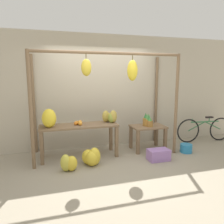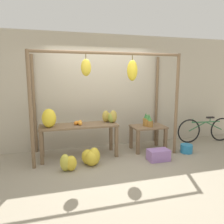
# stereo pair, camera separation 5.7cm
# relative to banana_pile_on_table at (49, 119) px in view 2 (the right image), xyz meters

# --- Properties ---
(ground_plane) EXTENTS (20.00, 20.00, 0.00)m
(ground_plane) POSITION_rel_banana_pile_on_table_xyz_m (1.24, -0.65, -0.91)
(ground_plane) COLOR gray
(shop_wall_back) EXTENTS (8.00, 0.08, 2.80)m
(shop_wall_back) POSITION_rel_banana_pile_on_table_xyz_m (1.24, 0.71, 0.49)
(shop_wall_back) COLOR #B2A893
(shop_wall_back) RESTS_ON ground_plane
(stall_awning) EXTENTS (3.19, 1.10, 2.27)m
(stall_awning) POSITION_rel_banana_pile_on_table_xyz_m (1.27, -0.09, 0.65)
(stall_awning) COLOR brown
(stall_awning) RESTS_ON ground_plane
(display_table_main) EXTENTS (1.69, 0.56, 0.73)m
(display_table_main) POSITION_rel_banana_pile_on_table_xyz_m (0.62, 0.04, -0.30)
(display_table_main) COLOR brown
(display_table_main) RESTS_ON ground_plane
(display_table_side) EXTENTS (0.80, 0.55, 0.60)m
(display_table_side) POSITION_rel_banana_pile_on_table_xyz_m (2.30, 0.05, -0.45)
(display_table_side) COLOR brown
(display_table_side) RESTS_ON ground_plane
(banana_pile_on_table) EXTENTS (0.37, 0.45, 0.39)m
(banana_pile_on_table) POSITION_rel_banana_pile_on_table_xyz_m (0.00, 0.00, 0.00)
(banana_pile_on_table) COLOR gold
(banana_pile_on_table) RESTS_ON display_table_main
(orange_pile) EXTENTS (0.19, 0.21, 0.09)m
(orange_pile) POSITION_rel_banana_pile_on_table_xyz_m (0.63, 0.05, -0.14)
(orange_pile) COLOR orange
(orange_pile) RESTS_ON display_table_main
(pineapple_cluster) EXTENTS (0.21, 0.26, 0.31)m
(pineapple_cluster) POSITION_rel_banana_pile_on_table_xyz_m (2.27, 0.03, -0.19)
(pineapple_cluster) COLOR #A3702D
(pineapple_cluster) RESTS_ON display_table_side
(banana_pile_ground_left) EXTENTS (0.38, 0.27, 0.33)m
(banana_pile_ground_left) POSITION_rel_banana_pile_on_table_xyz_m (0.32, -0.65, -0.75)
(banana_pile_ground_left) COLOR gold
(banana_pile_ground_left) RESTS_ON ground_plane
(banana_pile_ground_right) EXTENTS (0.47, 0.45, 0.36)m
(banana_pile_ground_right) POSITION_rel_banana_pile_on_table_xyz_m (0.79, -0.49, -0.75)
(banana_pile_ground_right) COLOR gold
(banana_pile_ground_right) RESTS_ON ground_plane
(fruit_crate_white) EXTENTS (0.45, 0.28, 0.24)m
(fruit_crate_white) POSITION_rel_banana_pile_on_table_xyz_m (2.22, -0.65, -0.79)
(fruit_crate_white) COLOR #9970B7
(fruit_crate_white) RESTS_ON ground_plane
(blue_bucket) EXTENTS (0.28, 0.28, 0.20)m
(blue_bucket) POSITION_rel_banana_pile_on_table_xyz_m (3.09, -0.40, -0.81)
(blue_bucket) COLOR teal
(blue_bucket) RESTS_ON ground_plane
(parked_bicycle) EXTENTS (1.63, 0.17, 0.70)m
(parked_bicycle) POSITION_rel_banana_pile_on_table_xyz_m (4.08, 0.21, -0.57)
(parked_bicycle) COLOR black
(parked_bicycle) RESTS_ON ground_plane
(papaya_pile) EXTENTS (0.36, 0.32, 0.29)m
(papaya_pile) POSITION_rel_banana_pile_on_table_xyz_m (1.33, 0.10, -0.05)
(papaya_pile) COLOR #B2993D
(papaya_pile) RESTS_ON display_table_main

